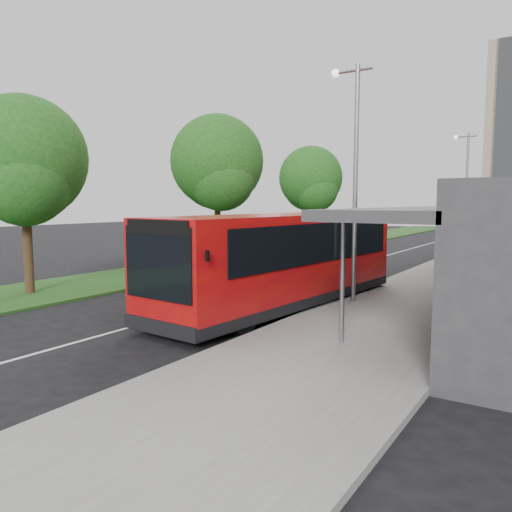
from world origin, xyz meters
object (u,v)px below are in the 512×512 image
(bollard, at_px, (467,250))
(litter_bin, at_px, (449,264))
(car_near, at_px, (465,233))
(car_far, at_px, (445,229))
(bus_second, at_px, (259,249))
(bus_main, at_px, (284,260))
(tree_far, at_px, (311,182))
(lamp_post_far, at_px, (465,185))
(tree_mid, at_px, (218,168))
(tree_near, at_px, (25,167))
(lamp_post_near, at_px, (353,168))

(bollard, bearing_deg, litter_bin, -86.61)
(car_near, xyz_separation_m, car_far, (-3.23, 6.60, -0.02))
(bus_second, bearing_deg, bus_main, -47.78)
(tree_far, height_order, lamp_post_far, lamp_post_far)
(lamp_post_far, distance_m, car_near, 15.78)
(tree_mid, xyz_separation_m, bus_second, (5.95, -4.88, -4.00))
(tree_near, bearing_deg, bus_main, 19.41)
(car_near, bearing_deg, bus_main, -81.32)
(tree_far, relative_size, bollard, 7.64)
(bus_second, distance_m, car_near, 32.97)
(bus_second, xyz_separation_m, car_far, (-0.58, 39.45, -0.99))
(tree_near, xyz_separation_m, car_near, (8.60, 39.96, -4.31))
(lamp_post_near, bearing_deg, car_near, 94.13)
(litter_bin, bearing_deg, bollard, 93.39)
(tree_far, xyz_separation_m, lamp_post_near, (11.13, -19.05, -0.39))
(tree_near, bearing_deg, bollard, 59.85)
(bus_main, bearing_deg, tree_near, -155.84)
(litter_bin, xyz_separation_m, car_near, (-3.95, 26.16, -0.01))
(lamp_post_near, bearing_deg, bus_main, -136.99)
(litter_bin, distance_m, car_near, 26.46)
(tree_near, xyz_separation_m, lamp_post_near, (11.13, 4.95, -0.17))
(bus_second, height_order, bollard, bus_second)
(tree_far, bearing_deg, bus_second, -70.59)
(bollard, bearing_deg, tree_near, -120.15)
(car_far, bearing_deg, bus_main, -88.77)
(litter_bin, relative_size, car_far, 0.26)
(tree_mid, bearing_deg, lamp_post_near, -32.36)
(tree_mid, distance_m, car_far, 35.33)
(lamp_post_near, bearing_deg, tree_mid, 147.64)
(tree_near, height_order, lamp_post_near, lamp_post_near)
(tree_mid, height_order, bollard, tree_mid)
(lamp_post_near, bearing_deg, tree_far, 120.29)
(tree_far, relative_size, car_far, 2.33)
(tree_near, xyz_separation_m, tree_mid, (-0.00, 12.00, 0.66))
(tree_near, height_order, tree_mid, tree_mid)
(tree_far, xyz_separation_m, lamp_post_far, (11.13, 0.95, -0.39))
(bus_main, xyz_separation_m, litter_bin, (3.19, 10.50, -1.04))
(bollard, height_order, car_near, bollard)
(tree_mid, height_order, car_far, tree_mid)
(car_far, bearing_deg, tree_near, -100.61)
(lamp_post_near, xyz_separation_m, bus_second, (-5.18, 2.17, -3.17))
(lamp_post_far, bearing_deg, litter_bin, -82.75)
(lamp_post_near, relative_size, litter_bin, 9.22)
(tree_far, xyz_separation_m, car_far, (5.37, 22.57, -4.55))
(tree_near, height_order, bollard, tree_near)
(tree_far, relative_size, bus_second, 0.74)
(tree_near, bearing_deg, lamp_post_far, 65.96)
(bus_main, relative_size, litter_bin, 13.13)
(tree_near, distance_m, car_near, 41.10)
(lamp_post_near, distance_m, car_far, 42.22)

